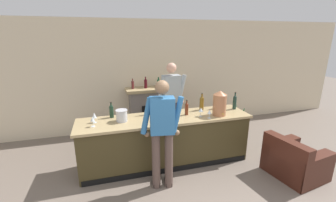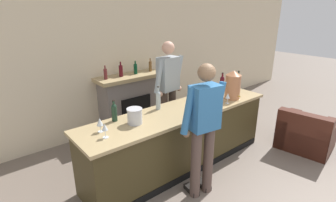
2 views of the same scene
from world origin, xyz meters
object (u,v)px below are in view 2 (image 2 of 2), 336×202
at_px(copper_dispenser, 233,85).
at_px(fireplace_stone, 130,102).
at_px(wine_bottle_cabernet_heavy, 208,87).
at_px(wine_glass_front_left, 105,128).
at_px(wine_bottle_rose_blush, 200,95).
at_px(wine_bottle_port_short, 222,83).
at_px(person_bartender, 168,89).
at_px(wine_glass_near_bucket, 217,95).
at_px(wine_bottle_chardonnay_pale, 238,81).
at_px(wine_glass_back_row, 100,122).
at_px(wine_glass_front_right, 228,96).
at_px(wine_bottle_riesling_slim, 114,112).
at_px(armchair_black, 305,135).
at_px(wine_bottle_burgundy_dark, 158,99).
at_px(ice_bucket_steel, 135,116).
at_px(potted_plant_corner, 221,100).
at_px(person_customer, 204,127).

bearing_deg(copper_dispenser, fireplace_stone, 116.54).
relative_size(wine_bottle_cabernet_heavy, wine_glass_front_left, 1.98).
bearing_deg(wine_bottle_rose_blush, wine_bottle_port_short, 13.99).
distance_m(person_bartender, wine_glass_near_bucket, 0.86).
distance_m(wine_bottle_chardonnay_pale, wine_glass_back_row, 2.70).
relative_size(wine_glass_front_right, wine_glass_back_row, 0.91).
height_order(person_bartender, wine_bottle_riesling_slim, person_bartender).
height_order(fireplace_stone, copper_dispenser, fireplace_stone).
relative_size(wine_bottle_cabernet_heavy, wine_glass_front_right, 2.07).
distance_m(wine_bottle_port_short, wine_glass_near_bucket, 0.64).
height_order(person_bartender, wine_bottle_rose_blush, person_bartender).
bearing_deg(armchair_black, wine_glass_near_bucket, 147.44).
xyz_separation_m(armchair_black, wine_bottle_burgundy_dark, (-2.24, 1.25, 0.83)).
bearing_deg(wine_bottle_riesling_slim, ice_bucket_steel, -56.26).
distance_m(wine_bottle_burgundy_dark, wine_bottle_chardonnay_pale, 1.71).
bearing_deg(wine_bottle_rose_blush, wine_bottle_burgundy_dark, 161.68).
bearing_deg(wine_glass_front_right, wine_bottle_chardonnay_pale, 25.53).
height_order(wine_bottle_riesling_slim, wine_glass_near_bucket, wine_bottle_riesling_slim).
bearing_deg(ice_bucket_steel, wine_bottle_port_short, 5.51).
xyz_separation_m(fireplace_stone, armchair_black, (1.90, -2.62, -0.32)).
distance_m(potted_plant_corner, wine_glass_front_left, 3.83).
bearing_deg(ice_bucket_steel, wine_bottle_chardonnay_pale, 1.58).
bearing_deg(wine_glass_back_row, wine_bottle_rose_blush, -2.08).
bearing_deg(person_customer, wine_bottle_burgundy_dark, 89.81).
distance_m(person_customer, wine_bottle_burgundy_dark, 0.92).
bearing_deg(wine_glass_front_right, wine_glass_back_row, 170.18).
bearing_deg(wine_bottle_port_short, ice_bucket_steel, -174.49).
bearing_deg(wine_bottle_chardonnay_pale, potted_plant_corner, 50.65).
distance_m(copper_dispenser, wine_glass_back_row, 2.24).
height_order(person_bartender, wine_bottle_cabernet_heavy, person_bartender).
height_order(wine_bottle_chardonnay_pale, wine_bottle_cabernet_heavy, wine_bottle_chardonnay_pale).
xyz_separation_m(potted_plant_corner, wine_glass_back_row, (-3.53, -1.01, 0.80)).
height_order(armchair_black, person_bartender, person_bartender).
distance_m(armchair_black, wine_glass_near_bucket, 1.82).
xyz_separation_m(potted_plant_corner, wine_glass_front_left, (-3.55, -1.19, 0.80)).
bearing_deg(ice_bucket_steel, wine_glass_near_bucket, -6.32).
bearing_deg(wine_bottle_riesling_slim, wine_glass_front_left, -131.36).
distance_m(fireplace_stone, potted_plant_corner, 2.26).
xyz_separation_m(armchair_black, wine_bottle_riesling_slim, (-2.95, 1.27, 0.81)).
height_order(person_customer, wine_bottle_riesling_slim, person_customer).
bearing_deg(wine_bottle_chardonnay_pale, wine_bottle_riesling_slim, 175.76).
xyz_separation_m(wine_bottle_port_short, wine_glass_front_right, (-0.43, -0.47, -0.03)).
relative_size(ice_bucket_steel, wine_glass_back_row, 1.13).
xyz_separation_m(wine_bottle_chardonnay_pale, wine_glass_front_left, (-2.72, -0.18, -0.03)).
bearing_deg(fireplace_stone, potted_plant_corner, -13.28).
relative_size(potted_plant_corner, wine_glass_near_bucket, 3.80).
relative_size(ice_bucket_steel, wine_glass_front_left, 1.19).
height_order(fireplace_stone, potted_plant_corner, fireplace_stone).
xyz_separation_m(wine_bottle_cabernet_heavy, wine_bottle_riesling_slim, (-1.75, 0.05, -0.02)).
bearing_deg(copper_dispenser, potted_plant_corner, 43.86).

